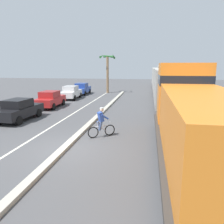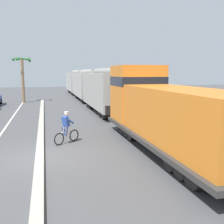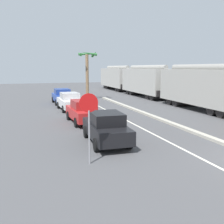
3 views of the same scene
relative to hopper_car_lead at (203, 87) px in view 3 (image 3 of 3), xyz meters
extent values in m
cube|color=#B2AD9E|center=(-5.98, -6.43, -2.00)|extent=(0.36, 36.00, 0.16)
cube|color=silver|center=(-8.38, -6.43, -2.07)|extent=(0.14, 36.00, 0.01)
cube|color=#A4A19A|center=(0.00, 0.00, 0.07)|extent=(2.90, 10.40, 3.10)
cylinder|color=gray|center=(0.00, 0.00, 1.80)|extent=(0.60, 9.88, 0.60)
cube|color=black|center=(0.00, 5.25, -1.13)|extent=(2.61, 0.10, 0.70)
cylinder|color=black|center=(0.00, 3.77, -1.63)|extent=(2.46, 0.90, 0.90)
cylinder|color=black|center=(0.00, 2.67, -1.63)|extent=(2.46, 0.90, 0.90)
cylinder|color=black|center=(0.00, -2.67, -1.63)|extent=(2.46, 0.90, 0.90)
cube|color=#ADABA3|center=(0.00, 11.60, 0.07)|extent=(2.90, 10.40, 3.10)
cylinder|color=gray|center=(0.00, 11.60, 1.80)|extent=(0.60, 9.88, 0.60)
cube|color=black|center=(0.00, 16.85, -1.13)|extent=(2.61, 0.10, 0.70)
cube|color=black|center=(0.00, 6.35, -1.13)|extent=(2.61, 0.10, 0.70)
cylinder|color=black|center=(0.00, 15.37, -1.63)|extent=(2.46, 0.90, 0.90)
cylinder|color=black|center=(0.00, 14.27, -1.63)|extent=(2.46, 0.90, 0.90)
cylinder|color=black|center=(0.00, 8.93, -1.63)|extent=(2.46, 0.90, 0.90)
cylinder|color=black|center=(0.00, 7.83, -1.63)|extent=(2.46, 0.90, 0.90)
cube|color=#ACAAA2|center=(0.00, 23.20, 0.07)|extent=(2.90, 10.40, 3.10)
cylinder|color=gray|center=(0.00, 23.20, 1.80)|extent=(0.60, 9.88, 0.60)
cube|color=black|center=(0.00, 28.45, -1.13)|extent=(2.61, 0.10, 0.70)
cube|color=black|center=(0.00, 17.95, -1.13)|extent=(2.61, 0.10, 0.70)
cylinder|color=black|center=(0.00, 26.97, -1.63)|extent=(2.46, 0.90, 0.90)
cylinder|color=black|center=(0.00, 25.87, -1.63)|extent=(2.46, 0.90, 0.90)
cylinder|color=black|center=(0.00, 20.53, -1.63)|extent=(2.46, 0.90, 0.90)
cylinder|color=black|center=(0.00, 19.43, -1.63)|extent=(2.46, 0.90, 0.90)
cube|color=black|center=(-11.55, -7.42, -1.41)|extent=(1.87, 4.27, 0.70)
cube|color=black|center=(-11.56, -7.57, -0.76)|extent=(1.58, 1.96, 0.60)
cube|color=#1E232D|center=(-11.52, -6.57, -0.81)|extent=(1.43, 0.18, 0.51)
cylinder|color=black|center=(-12.31, -6.09, -1.76)|extent=(0.25, 0.65, 0.64)
cylinder|color=black|center=(-10.69, -6.15, -1.76)|extent=(0.25, 0.65, 0.64)
cylinder|color=black|center=(-12.42, -8.69, -1.76)|extent=(0.25, 0.65, 0.64)
cylinder|color=black|center=(-10.80, -8.76, -1.76)|extent=(0.25, 0.65, 0.64)
cube|color=red|center=(-11.57, -2.06, -1.41)|extent=(1.84, 4.26, 0.70)
cube|color=maroon|center=(-11.57, -2.21, -0.76)|extent=(1.56, 1.95, 0.60)
cube|color=#1E232D|center=(-11.60, -1.21, -0.81)|extent=(1.43, 0.17, 0.51)
cylinder|color=black|center=(-12.43, -0.79, -1.76)|extent=(0.24, 0.65, 0.64)
cylinder|color=black|center=(-10.81, -0.74, -1.76)|extent=(0.24, 0.65, 0.64)
cylinder|color=black|center=(-12.34, -3.39, -1.76)|extent=(0.24, 0.65, 0.64)
cylinder|color=black|center=(-10.72, -3.34, -1.76)|extent=(0.24, 0.65, 0.64)
cube|color=silver|center=(-11.57, 3.80, -1.41)|extent=(1.86, 4.26, 0.70)
cube|color=beige|center=(-11.57, 3.65, -0.76)|extent=(1.57, 1.96, 0.60)
cube|color=#1E232D|center=(-11.60, 4.65, -0.81)|extent=(1.43, 0.18, 0.51)
cylinder|color=black|center=(-12.43, 5.07, -1.76)|extent=(0.24, 0.65, 0.64)
cylinder|color=black|center=(-10.82, 5.14, -1.76)|extent=(0.24, 0.65, 0.64)
cylinder|color=black|center=(-12.33, 2.47, -1.76)|extent=(0.24, 0.65, 0.64)
cylinder|color=black|center=(-10.71, 2.53, -1.76)|extent=(0.24, 0.65, 0.64)
cube|color=#28479E|center=(-11.62, 8.43, -1.41)|extent=(1.79, 4.23, 0.70)
cube|color=navy|center=(-11.62, 8.28, -0.76)|extent=(1.54, 1.93, 0.60)
cube|color=#1E232D|center=(-11.64, 9.28, -0.81)|extent=(1.43, 0.15, 0.51)
cylinder|color=black|center=(-12.45, 9.72, -1.76)|extent=(0.23, 0.64, 0.64)
cylinder|color=black|center=(-10.84, 9.75, -1.76)|extent=(0.23, 0.64, 0.64)
cylinder|color=black|center=(-12.40, 7.11, -1.76)|extent=(0.23, 0.64, 0.64)
cylinder|color=black|center=(-10.79, 7.15, -1.76)|extent=(0.23, 0.64, 0.64)
cylinder|color=gray|center=(-13.08, -10.09, -0.98)|extent=(0.07, 0.07, 2.20)
cylinder|color=red|center=(-13.08, -10.07, 0.42)|extent=(0.76, 0.03, 0.76)
cylinder|color=white|center=(-13.08, -10.06, 0.42)|extent=(0.48, 0.01, 0.48)
cylinder|color=#846647|center=(-8.25, 10.74, 0.63)|extent=(0.36, 0.36, 5.41)
cone|color=#2D7033|center=(-7.35, 10.75, 3.38)|extent=(0.33, 1.83, 0.74)
cone|color=#2D7033|center=(-8.15, 11.64, 3.38)|extent=(1.83, 0.52, 0.34)
cone|color=#2D7033|center=(-9.15, 10.75, 3.38)|extent=(0.34, 1.83, 0.65)
cone|color=#2D7033|center=(-8.18, 9.85, 3.38)|extent=(1.85, 0.48, 0.57)
camera|label=1|loc=(-1.96, -22.12, 1.95)|focal=35.00mm
camera|label=2|loc=(-5.66, -24.15, 1.69)|focal=42.00mm
camera|label=3|loc=(-15.46, -20.03, 1.80)|focal=42.00mm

